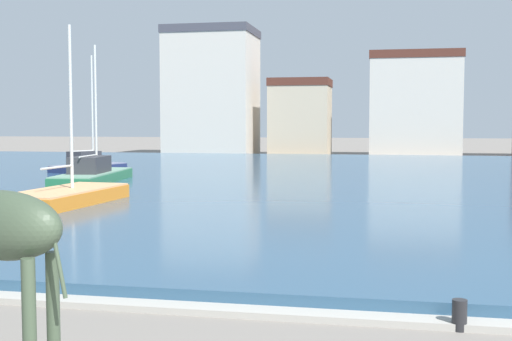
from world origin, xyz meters
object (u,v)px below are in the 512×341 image
at_px(sailboat_navy, 93,167).
at_px(mooring_bollard, 459,315).
at_px(sailboat_green, 97,177).
at_px(sailboat_orange, 75,199).

xyz_separation_m(sailboat_navy, mooring_bollard, (19.60, -28.29, -0.29)).
bearing_deg(sailboat_green, sailboat_navy, 116.56).
bearing_deg(sailboat_navy, sailboat_green, -63.44).
bearing_deg(sailboat_green, mooring_bollard, -52.71).
distance_m(sailboat_navy, sailboat_orange, 17.40).
bearing_deg(mooring_bollard, sailboat_green, 127.29).
bearing_deg(sailboat_orange, sailboat_navy, 113.02).
relative_size(sailboat_orange, mooring_bollard, 13.86).
bearing_deg(mooring_bollard, sailboat_orange, 136.19).
relative_size(sailboat_orange, sailboat_green, 0.80).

